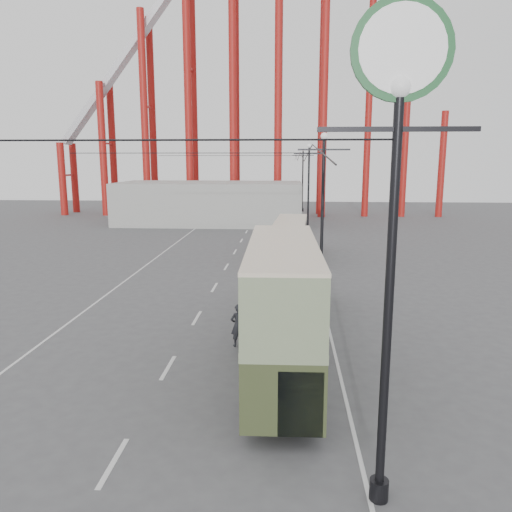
# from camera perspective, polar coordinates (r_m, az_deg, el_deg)

# --- Properties ---
(ground) EXTENTS (160.00, 160.00, 0.00)m
(ground) POSITION_cam_1_polar(r_m,az_deg,el_deg) (15.82, -9.86, -18.36)
(ground) COLOR #4E4F51
(ground) RESTS_ON ground
(road_markings) EXTENTS (12.52, 120.00, 0.01)m
(road_markings) POSITION_cam_1_polar(r_m,az_deg,el_deg) (34.24, -3.65, -2.04)
(road_markings) COLOR silver
(road_markings) RESTS_ON ground
(lamp_post_near) EXTENTS (3.20, 0.44, 10.80)m
(lamp_post_near) POSITION_cam_1_polar(r_m,az_deg,el_deg) (10.61, 15.78, 11.41)
(lamp_post_near) COLOR black
(lamp_post_near) RESTS_ON ground
(lamp_post_mid) EXTENTS (3.20, 0.44, 9.32)m
(lamp_post_mid) POSITION_cam_1_polar(r_m,az_deg,el_deg) (31.60, 7.60, 5.38)
(lamp_post_mid) COLOR black
(lamp_post_mid) RESTS_ON ground
(lamp_post_far) EXTENTS (3.20, 0.44, 9.32)m
(lamp_post_far) POSITION_cam_1_polar(r_m,az_deg,el_deg) (53.51, 6.02, 7.68)
(lamp_post_far) COLOR black
(lamp_post_far) RESTS_ON ground
(lamp_post_distant) EXTENTS (3.20, 0.44, 9.32)m
(lamp_post_distant) POSITION_cam_1_polar(r_m,az_deg,el_deg) (75.47, 5.35, 8.63)
(lamp_post_distant) COLOR black
(lamp_post_distant) RESTS_ON ground
(roller_coaster) EXTENTS (52.95, 5.00, 55.48)m
(roller_coaster) POSITION_cam_1_polar(r_m,az_deg,el_deg) (72.14, -1.24, 23.15)
(roller_coaster) COLOR maroon
(roller_coaster) RESTS_ON ground
(fairground_shed) EXTENTS (22.00, 10.00, 5.00)m
(fairground_shed) POSITION_cam_1_polar(r_m,az_deg,el_deg) (61.33, -5.24, 6.06)
(fairground_shed) COLOR #A0A19B
(fairground_shed) RESTS_ON ground
(double_decker_bus) EXTENTS (2.49, 9.23, 4.93)m
(double_decker_bus) POSITION_cam_1_polar(r_m,az_deg,el_deg) (17.35, 3.03, -5.59)
(double_decker_bus) COLOR #3B4525
(double_decker_bus) RESTS_ON ground
(single_decker_green) EXTENTS (3.56, 10.06, 2.78)m
(single_decker_green) POSITION_cam_1_polar(r_m,az_deg,el_deg) (24.06, 3.55, -3.82)
(single_decker_green) COLOR gray
(single_decker_green) RESTS_ON ground
(single_decker_cream) EXTENTS (2.95, 9.62, 2.95)m
(single_decker_cream) POSITION_cam_1_polar(r_m,az_deg,el_deg) (40.02, 3.95, 2.27)
(single_decker_cream) COLOR beige
(single_decker_cream) RESTS_ON ground
(pedestrian) EXTENTS (0.79, 0.70, 1.81)m
(pedestrian) POSITION_cam_1_polar(r_m,az_deg,el_deg) (21.01, -2.07, -7.91)
(pedestrian) COLOR black
(pedestrian) RESTS_ON ground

